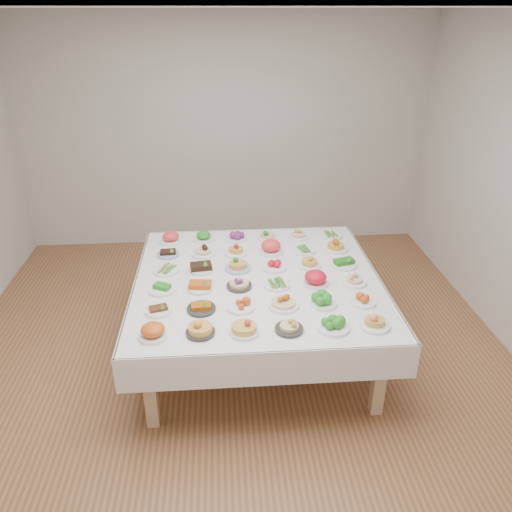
{
  "coord_description": "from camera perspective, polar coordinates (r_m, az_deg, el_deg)",
  "views": [
    {
      "loc": [
        -0.08,
        -3.63,
        2.8
      ],
      "look_at": [
        0.21,
        0.21,
        0.88
      ],
      "focal_mm": 35.0,
      "sensor_mm": 36.0,
      "label": 1
    }
  ],
  "objects": [
    {
      "name": "dish_30",
      "position": [
        4.92,
        -9.71,
        2.13
      ],
      "size": [
        0.23,
        0.23,
        0.12
      ],
      "color": "white",
      "rests_on": "display_table"
    },
    {
      "name": "dish_9",
      "position": [
        3.8,
        3.16,
        -4.97
      ],
      "size": [
        0.24,
        0.24,
        0.14
      ],
      "color": "white",
      "rests_on": "display_table"
    },
    {
      "name": "dish_7",
      "position": [
        3.79,
        -6.29,
        -5.75
      ],
      "size": [
        0.22,
        0.22,
        0.09
      ],
      "color": "#2E2C29",
      "rests_on": "display_table"
    },
    {
      "name": "room_envelope",
      "position": [
        3.76,
        -3.06,
        11.57
      ],
      "size": [
        5.02,
        5.02,
        2.81
      ],
      "color": "#99613F",
      "rests_on": "ground"
    },
    {
      "name": "dish_24",
      "position": [
        4.65,
        -10.02,
        0.47
      ],
      "size": [
        0.2,
        0.2,
        0.09
      ],
      "color": "#4C66B2",
      "rests_on": "display_table"
    },
    {
      "name": "dish_12",
      "position": [
        4.09,
        -10.68,
        -3.52
      ],
      "size": [
        0.22,
        0.22,
        0.09
      ],
      "color": "white",
      "rests_on": "display_table"
    },
    {
      "name": "dish_5",
      "position": [
        3.68,
        13.45,
        -7.09
      ],
      "size": [
        0.22,
        0.22,
        0.13
      ],
      "color": "white",
      "rests_on": "display_table"
    },
    {
      "name": "dish_35",
      "position": [
        5.03,
        8.52,
        2.41
      ],
      "size": [
        0.22,
        0.22,
        0.05
      ],
      "color": "white",
      "rests_on": "display_table"
    },
    {
      "name": "dish_29",
      "position": [
        4.73,
        9.11,
        1.4
      ],
      "size": [
        0.23,
        0.23,
        0.14
      ],
      "color": "white",
      "rests_on": "display_table"
    },
    {
      "name": "dish_4",
      "position": [
        3.6,
        8.85,
        -7.56
      ],
      "size": [
        0.24,
        0.24,
        0.11
      ],
      "color": "white",
      "rests_on": "display_table"
    },
    {
      "name": "dish_0",
      "position": [
        3.55,
        -11.7,
        -8.38
      ],
      "size": [
        0.2,
        0.2,
        0.11
      ],
      "color": "white",
      "rests_on": "display_table"
    },
    {
      "name": "dish_3",
      "position": [
        3.55,
        3.81,
        -7.93
      ],
      "size": [
        0.2,
        0.2,
        0.1
      ],
      "color": "#2E2C29",
      "rests_on": "display_table"
    },
    {
      "name": "dish_17",
      "position": [
        4.19,
        11.17,
        -2.57
      ],
      "size": [
        0.2,
        0.2,
        0.1
      ],
      "color": "white",
      "rests_on": "display_table"
    },
    {
      "name": "dish_11",
      "position": [
        3.95,
        12.12,
        -4.86
      ],
      "size": [
        0.2,
        0.2,
        0.08
      ],
      "color": "white",
      "rests_on": "display_table"
    },
    {
      "name": "dish_22",
      "position": [
        4.41,
        6.14,
        -0.72
      ],
      "size": [
        0.2,
        0.2,
        0.1
      ],
      "color": "white",
      "rests_on": "display_table"
    },
    {
      "name": "dish_18",
      "position": [
        4.38,
        -10.23,
        -1.53
      ],
      "size": [
        0.22,
        0.22,
        0.05
      ],
      "color": "white",
      "rests_on": "display_table"
    },
    {
      "name": "dish_27",
      "position": [
        4.63,
        1.73,
        1.18
      ],
      "size": [
        0.25,
        0.25,
        0.14
      ],
      "color": "white",
      "rests_on": "display_table"
    },
    {
      "name": "dish_10",
      "position": [
        3.86,
        7.73,
        -4.99
      ],
      "size": [
        0.21,
        0.21,
        0.1
      ],
      "color": "white",
      "rests_on": "display_table"
    },
    {
      "name": "dish_25",
      "position": [
        4.61,
        -6.06,
        0.77
      ],
      "size": [
        0.22,
        0.22,
        0.12
      ],
      "color": "white",
      "rests_on": "display_table"
    },
    {
      "name": "dish_8",
      "position": [
        3.79,
        -1.75,
        -5.56
      ],
      "size": [
        0.21,
        0.21,
        0.09
      ],
      "color": "white",
      "rests_on": "display_table"
    },
    {
      "name": "dish_13",
      "position": [
        4.06,
        -6.4,
        -3.27
      ],
      "size": [
        0.21,
        0.21,
        0.1
      ],
      "color": "white",
      "rests_on": "display_table"
    },
    {
      "name": "dish_28",
      "position": [
        4.68,
        5.51,
        0.73
      ],
      "size": [
        0.22,
        0.22,
        0.05
      ],
      "color": "white",
      "rests_on": "display_table"
    },
    {
      "name": "dish_33",
      "position": [
        4.92,
        1.3,
        2.54
      ],
      "size": [
        0.2,
        0.2,
        0.11
      ],
      "color": "white",
      "rests_on": "display_table"
    },
    {
      "name": "dish_6",
      "position": [
        3.82,
        -11.08,
        -5.93
      ],
      "size": [
        0.2,
        0.2,
        0.08
      ],
      "color": "white",
      "rests_on": "display_table"
    },
    {
      "name": "dish_16",
      "position": [
        4.12,
        6.82,
        -2.48
      ],
      "size": [
        0.21,
        0.21,
        0.13
      ],
      "color": "white",
      "rests_on": "display_table"
    },
    {
      "name": "dish_2",
      "position": [
        3.51,
        -1.38,
        -7.91
      ],
      "size": [
        0.21,
        0.21,
        0.14
      ],
      "color": "white",
      "rests_on": "display_table"
    },
    {
      "name": "dish_32",
      "position": [
        4.9,
        -2.31,
        2.31
      ],
      "size": [
        0.21,
        0.21,
        0.09
      ],
      "color": "white",
      "rests_on": "display_table"
    },
    {
      "name": "dish_1",
      "position": [
        3.52,
        -6.41,
        -8.06
      ],
      "size": [
        0.21,
        0.21,
        0.12
      ],
      "color": "#2E2C29",
      "rests_on": "display_table"
    },
    {
      "name": "dish_34",
      "position": [
        4.95,
        4.85,
        2.49
      ],
      "size": [
        0.2,
        0.2,
        0.1
      ],
      "color": "white",
      "rests_on": "display_table"
    },
    {
      "name": "dish_20",
      "position": [
        4.34,
        -2.08,
        -0.95
      ],
      "size": [
        0.22,
        0.22,
        0.12
      ],
      "color": "#4C66B2",
      "rests_on": "display_table"
    },
    {
      "name": "dish_26",
      "position": [
        4.61,
        -2.3,
        0.79
      ],
      "size": [
        0.22,
        0.22,
        0.12
      ],
      "color": "white",
      "rests_on": "display_table"
    },
    {
      "name": "display_table",
      "position": [
        4.26,
        0.16,
        -3.3
      ],
      "size": [
        2.07,
        2.07,
        0.75
      ],
      "color": "white",
      "rests_on": "ground"
    },
    {
      "name": "dish_31",
      "position": [
        4.91,
        -6.0,
        2.33
      ],
      "size": [
        0.2,
        0.2,
        0.11
      ],
      "color": "white",
      "rests_on": "display_table"
    },
    {
      "name": "dish_23",
      "position": [
        4.46,
        10.03,
        -0.62
      ],
      "size": [
        0.22,
        0.22,
        0.1
      ],
      "color": "white",
      "rests_on": "display_table"
    },
    {
      "name": "dish_14",
      "position": [
        4.06,
        -1.94,
        -2.98
      ],
      "size": [
        0.2,
        0.2,
        0.11
      ],
      "color": "#2E2C29",
      "rests_on": "display_table"
    },
    {
      "name": "dish_19",
      "position": [
        4.34,
        -6.31,
        -1.22
      ],
      "size": [
        0.2,
        0.2,
        0.1
      ],
      "color": "white",
      "rests_on": "display_table"
    },
    {
      "name": "dish_21",
      "position": [
        4.36,
        2.09,
        -0.99
      ],
      "size": [
        0.22,
        0.22,
        0.09
      ],
      "color": "white",
      "rests_on": "display_table"
    },
    {
      "name": "dish_15",
      "position": [
        4.09,
        2.41,
        -3.24
      ],
      "size": [
        0.21,
        0.21,
        0.05
      ],
      "color": "white",
      "rests_on": "display_table"
    }
  ]
}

